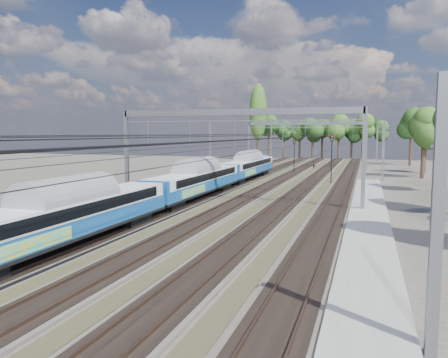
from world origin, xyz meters
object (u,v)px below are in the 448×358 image
(worker, at_px, (314,165))
(signal_near, at_px, (294,152))
(signal_far, at_px, (332,153))
(emu_train, at_px, (196,176))

(worker, bearing_deg, signal_near, 172.70)
(signal_near, bearing_deg, worker, 89.56)
(signal_near, bearing_deg, signal_far, -50.92)
(worker, bearing_deg, signal_far, -163.96)
(signal_near, xyz_separation_m, signal_far, (7.17, -13.43, 0.49))
(worker, distance_m, signal_far, 24.68)
(worker, bearing_deg, emu_train, 175.44)
(worker, xyz_separation_m, signal_near, (-2.12, -10.50, 2.81))
(worker, relative_size, signal_far, 0.25)
(emu_train, bearing_deg, signal_near, 82.21)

